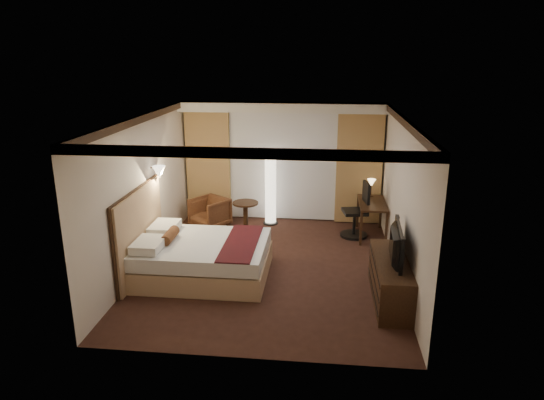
# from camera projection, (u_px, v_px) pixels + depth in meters

# --- Properties ---
(floor) EXTENTS (4.50, 5.50, 0.01)m
(floor) POSITION_uv_depth(u_px,v_px,m) (270.00, 267.00, 8.77)
(floor) COLOR #321B13
(floor) RESTS_ON ground
(ceiling) EXTENTS (4.50, 5.50, 0.01)m
(ceiling) POSITION_uv_depth(u_px,v_px,m) (269.00, 117.00, 7.99)
(ceiling) COLOR white
(ceiling) RESTS_ON back_wall
(back_wall) EXTENTS (4.50, 0.02, 2.70)m
(back_wall) POSITION_uv_depth(u_px,v_px,m) (283.00, 162.00, 11.00)
(back_wall) COLOR silver
(back_wall) RESTS_ON floor
(left_wall) EXTENTS (0.02, 5.50, 2.70)m
(left_wall) POSITION_uv_depth(u_px,v_px,m) (144.00, 192.00, 8.61)
(left_wall) COLOR silver
(left_wall) RESTS_ON floor
(right_wall) EXTENTS (0.02, 5.50, 2.70)m
(right_wall) POSITION_uv_depth(u_px,v_px,m) (402.00, 200.00, 8.15)
(right_wall) COLOR silver
(right_wall) RESTS_ON floor
(crown_molding) EXTENTS (4.50, 5.50, 0.12)m
(crown_molding) POSITION_uv_depth(u_px,v_px,m) (269.00, 121.00, 8.00)
(crown_molding) COLOR black
(crown_molding) RESTS_ON ceiling
(soffit) EXTENTS (4.50, 0.50, 0.20)m
(soffit) POSITION_uv_depth(u_px,v_px,m) (282.00, 107.00, 10.39)
(soffit) COLOR white
(soffit) RESTS_ON ceiling
(curtain_sheer) EXTENTS (2.48, 0.04, 2.45)m
(curtain_sheer) POSITION_uv_depth(u_px,v_px,m) (283.00, 167.00, 10.95)
(curtain_sheer) COLOR silver
(curtain_sheer) RESTS_ON back_wall
(curtain_left_drape) EXTENTS (1.00, 0.14, 2.45)m
(curtain_left_drape) POSITION_uv_depth(u_px,v_px,m) (208.00, 166.00, 11.07)
(curtain_left_drape) COLOR tan
(curtain_left_drape) RESTS_ON back_wall
(curtain_right_drape) EXTENTS (1.00, 0.14, 2.45)m
(curtain_right_drape) POSITION_uv_depth(u_px,v_px,m) (359.00, 169.00, 10.72)
(curtain_right_drape) COLOR tan
(curtain_right_drape) RESTS_ON back_wall
(wall_sconce) EXTENTS (0.24, 0.24, 0.24)m
(wall_sconce) POSITION_uv_depth(u_px,v_px,m) (159.00, 172.00, 8.90)
(wall_sconce) COLOR white
(wall_sconce) RESTS_ON left_wall
(bed) EXTENTS (2.19, 1.71, 0.64)m
(bed) POSITION_uv_depth(u_px,v_px,m) (204.00, 258.00, 8.36)
(bed) COLOR white
(bed) RESTS_ON floor
(headboard) EXTENTS (0.12, 2.01, 1.50)m
(headboard) POSITION_uv_depth(u_px,v_px,m) (140.00, 233.00, 8.35)
(headboard) COLOR tan
(headboard) RESTS_ON floor
(armchair) EXTENTS (0.95, 0.94, 0.72)m
(armchair) POSITION_uv_depth(u_px,v_px,m) (210.00, 211.00, 10.72)
(armchair) COLOR #4D2917
(armchair) RESTS_ON floor
(side_table) EXTENTS (0.56, 0.56, 0.62)m
(side_table) POSITION_uv_depth(u_px,v_px,m) (246.00, 216.00, 10.59)
(side_table) COLOR black
(side_table) RESTS_ON floor
(floor_lamp) EXTENTS (0.33, 0.33, 1.56)m
(floor_lamp) POSITION_uv_depth(u_px,v_px,m) (271.00, 190.00, 10.79)
(floor_lamp) COLOR white
(floor_lamp) RESTS_ON floor
(desk) EXTENTS (0.55, 1.18, 0.75)m
(desk) POSITION_uv_depth(u_px,v_px,m) (371.00, 219.00, 10.15)
(desk) COLOR black
(desk) RESTS_ON floor
(desk_lamp) EXTENTS (0.18, 0.18, 0.34)m
(desk_lamp) POSITION_uv_depth(u_px,v_px,m) (371.00, 189.00, 10.41)
(desk_lamp) COLOR #FFD899
(desk_lamp) RESTS_ON desk
(office_chair) EXTENTS (0.66, 0.66, 1.18)m
(office_chair) POSITION_uv_depth(u_px,v_px,m) (355.00, 210.00, 10.08)
(office_chair) COLOR black
(office_chair) RESTS_ON floor
(dresser) EXTENTS (0.50, 1.73, 0.67)m
(dresser) POSITION_uv_depth(u_px,v_px,m) (390.00, 280.00, 7.53)
(dresser) COLOR black
(dresser) RESTS_ON floor
(television) EXTENTS (0.70, 1.14, 0.14)m
(television) POSITION_uv_depth(u_px,v_px,m) (391.00, 241.00, 7.34)
(television) COLOR black
(television) RESTS_ON dresser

